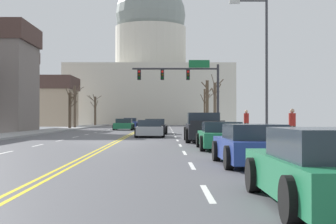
% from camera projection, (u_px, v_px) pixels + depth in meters
% --- Properties ---
extents(ground, '(20.00, 180.00, 0.20)m').
position_uv_depth(ground, '(116.00, 142.00, 28.01)').
color(ground, '#4F4F54').
extents(signal_gantry, '(7.91, 0.41, 6.46)m').
position_uv_depth(signal_gantry, '(186.00, 80.00, 45.73)').
color(signal_gantry, '#28282D').
rests_on(signal_gantry, ground).
extents(street_lamp_right, '(2.07, 0.24, 7.64)m').
position_uv_depth(street_lamp_right, '(262.00, 56.00, 26.95)').
color(street_lamp_right, '#333338').
rests_on(street_lamp_right, ground).
extents(capitol_building, '(30.75, 20.93, 30.69)m').
position_uv_depth(capitol_building, '(151.00, 71.00, 98.74)').
color(capitol_building, beige).
rests_on(capitol_building, ground).
extents(sedan_near_00, '(2.05, 4.72, 1.25)m').
position_uv_depth(sedan_near_00, '(155.00, 127.00, 41.76)').
color(sedan_near_00, black).
rests_on(sedan_near_00, ground).
extents(sedan_near_01, '(2.11, 4.45, 1.20)m').
position_uv_depth(sedan_near_01, '(150.00, 129.00, 35.29)').
color(sedan_near_01, '#9EA3A8').
rests_on(sedan_near_01, ground).
extents(pickup_truck_near_02, '(2.27, 5.60, 1.65)m').
position_uv_depth(pickup_truck_near_02, '(204.00, 129.00, 28.74)').
color(pickup_truck_near_02, black).
rests_on(pickup_truck_near_02, ground).
extents(sedan_near_03, '(2.03, 4.53, 1.19)m').
position_uv_depth(sedan_near_03, '(221.00, 136.00, 21.76)').
color(sedan_near_03, '#1E7247').
rests_on(sedan_near_03, ground).
extents(sedan_near_04, '(1.99, 4.34, 1.19)m').
position_uv_depth(sedan_near_04, '(252.00, 145.00, 14.55)').
color(sedan_near_04, navy).
rests_on(sedan_near_04, ground).
extents(sedan_near_05, '(1.93, 4.56, 1.22)m').
position_uv_depth(sedan_near_05, '(325.00, 169.00, 7.81)').
color(sedan_near_05, '#1E7247').
rests_on(sedan_near_05, ground).
extents(sedan_oncoming_00, '(2.15, 4.24, 1.22)m').
position_uv_depth(sedan_oncoming_00, '(124.00, 125.00, 54.60)').
color(sedan_oncoming_00, '#1E7247').
rests_on(sedan_oncoming_00, ground).
extents(sedan_oncoming_01, '(2.01, 4.40, 1.29)m').
position_uv_depth(sedan_oncoming_01, '(130.00, 123.00, 64.28)').
color(sedan_oncoming_01, navy).
rests_on(sedan_oncoming_01, ground).
extents(flank_building_02, '(14.42, 8.83, 7.60)m').
position_uv_depth(flank_building_02, '(29.00, 101.00, 77.66)').
color(flank_building_02, tan).
rests_on(flank_building_02, ground).
extents(bare_tree_00, '(1.80, 1.90, 5.25)m').
position_uv_depth(bare_tree_00, '(205.00, 106.00, 70.31)').
color(bare_tree_00, '#4C3D2D').
rests_on(bare_tree_00, ground).
extents(bare_tree_01, '(1.70, 2.10, 5.26)m').
position_uv_depth(bare_tree_01, '(75.00, 105.00, 62.00)').
color(bare_tree_01, brown).
rests_on(bare_tree_01, ground).
extents(bare_tree_02, '(1.32, 2.58, 5.61)m').
position_uv_depth(bare_tree_02, '(215.00, 103.00, 51.69)').
color(bare_tree_02, brown).
rests_on(bare_tree_02, ground).
extents(bare_tree_03, '(1.40, 1.53, 4.75)m').
position_uv_depth(bare_tree_03, '(70.00, 109.00, 58.00)').
color(bare_tree_03, '#4C3D2D').
rests_on(bare_tree_03, ground).
extents(bare_tree_04, '(2.01, 2.03, 5.91)m').
position_uv_depth(bare_tree_04, '(207.00, 103.00, 61.77)').
color(bare_tree_04, '#4C3D2D').
rests_on(bare_tree_04, ground).
extents(bare_tree_05, '(2.20, 2.69, 4.81)m').
position_uv_depth(bare_tree_05, '(95.00, 110.00, 79.57)').
color(bare_tree_05, brown).
rests_on(bare_tree_05, ground).
extents(pedestrian_00, '(0.35, 0.34, 1.73)m').
position_uv_depth(pedestrian_00, '(246.00, 121.00, 33.41)').
color(pedestrian_00, '#4C4238').
rests_on(pedestrian_00, ground).
extents(pedestrian_01, '(0.35, 0.34, 1.66)m').
position_uv_depth(pedestrian_01, '(292.00, 124.00, 24.49)').
color(pedestrian_01, '#4C4238').
rests_on(pedestrian_01, ground).
extents(bicycle_parked, '(0.12, 1.77, 0.85)m').
position_uv_depth(bicycle_parked, '(248.00, 133.00, 29.06)').
color(bicycle_parked, black).
rests_on(bicycle_parked, ground).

